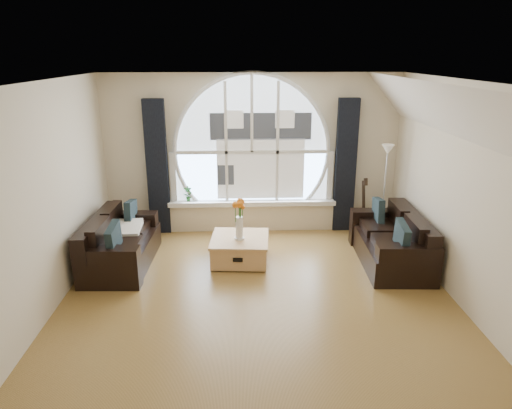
% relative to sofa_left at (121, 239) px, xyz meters
% --- Properties ---
extents(ground, '(5.00, 5.50, 0.01)m').
position_rel_sofa_left_xyz_m(ground, '(1.97, -1.32, -0.40)').
color(ground, brown).
rests_on(ground, ground).
extents(ceiling, '(5.00, 5.50, 0.01)m').
position_rel_sofa_left_xyz_m(ceiling, '(1.97, -1.32, 2.30)').
color(ceiling, silver).
rests_on(ceiling, ground).
extents(wall_back, '(5.00, 0.01, 2.70)m').
position_rel_sofa_left_xyz_m(wall_back, '(1.97, 1.43, 0.95)').
color(wall_back, beige).
rests_on(wall_back, ground).
extents(wall_front, '(5.00, 0.01, 2.70)m').
position_rel_sofa_left_xyz_m(wall_front, '(1.97, -4.07, 0.95)').
color(wall_front, beige).
rests_on(wall_front, ground).
extents(wall_left, '(0.01, 5.50, 2.70)m').
position_rel_sofa_left_xyz_m(wall_left, '(-0.53, -1.32, 0.95)').
color(wall_left, beige).
rests_on(wall_left, ground).
extents(wall_right, '(0.01, 5.50, 2.70)m').
position_rel_sofa_left_xyz_m(wall_right, '(4.47, -1.32, 0.95)').
color(wall_right, beige).
rests_on(wall_right, ground).
extents(attic_slope, '(0.92, 5.50, 0.72)m').
position_rel_sofa_left_xyz_m(attic_slope, '(4.17, -1.32, 1.95)').
color(attic_slope, silver).
rests_on(attic_slope, ground).
extents(arched_window, '(2.60, 0.06, 2.15)m').
position_rel_sofa_left_xyz_m(arched_window, '(1.97, 1.40, 1.23)').
color(arched_window, silver).
rests_on(arched_window, wall_back).
extents(window_sill, '(2.90, 0.22, 0.08)m').
position_rel_sofa_left_xyz_m(window_sill, '(1.97, 1.33, 0.11)').
color(window_sill, white).
rests_on(window_sill, wall_back).
extents(window_frame, '(2.76, 0.08, 2.15)m').
position_rel_sofa_left_xyz_m(window_frame, '(1.97, 1.37, 1.23)').
color(window_frame, white).
rests_on(window_frame, wall_back).
extents(neighbor_house, '(1.70, 0.02, 1.50)m').
position_rel_sofa_left_xyz_m(neighbor_house, '(2.12, 1.39, 1.10)').
color(neighbor_house, silver).
rests_on(neighbor_house, wall_back).
extents(curtain_left, '(0.35, 0.12, 2.30)m').
position_rel_sofa_left_xyz_m(curtain_left, '(0.37, 1.31, 0.75)').
color(curtain_left, black).
rests_on(curtain_left, ground).
extents(curtain_right, '(0.35, 0.12, 2.30)m').
position_rel_sofa_left_xyz_m(curtain_right, '(3.57, 1.31, 0.75)').
color(curtain_right, black).
rests_on(curtain_right, ground).
extents(sofa_left, '(0.89, 1.68, 0.74)m').
position_rel_sofa_left_xyz_m(sofa_left, '(0.00, 0.00, 0.00)').
color(sofa_left, black).
rests_on(sofa_left, ground).
extents(sofa_right, '(0.92, 1.73, 0.75)m').
position_rel_sofa_left_xyz_m(sofa_right, '(3.98, -0.08, 0.00)').
color(sofa_right, black).
rests_on(sofa_right, ground).
extents(coffee_chest, '(0.91, 0.91, 0.41)m').
position_rel_sofa_left_xyz_m(coffee_chest, '(1.74, 0.06, -0.19)').
color(coffee_chest, tan).
rests_on(coffee_chest, ground).
extents(throw_blanket, '(0.58, 0.58, 0.10)m').
position_rel_sofa_left_xyz_m(throw_blanket, '(-0.01, 0.16, 0.10)').
color(throw_blanket, silver).
rests_on(throw_blanket, sofa_left).
extents(vase_flowers, '(0.24, 0.24, 0.70)m').
position_rel_sofa_left_xyz_m(vase_flowers, '(1.74, 0.01, 0.36)').
color(vase_flowers, white).
rests_on(vase_flowers, coffee_chest).
extents(floor_lamp, '(0.24, 0.24, 1.60)m').
position_rel_sofa_left_xyz_m(floor_lamp, '(4.14, 0.91, 0.40)').
color(floor_lamp, '#B2B2B2').
rests_on(floor_lamp, ground).
extents(guitar, '(0.38, 0.28, 1.06)m').
position_rel_sofa_left_xyz_m(guitar, '(3.81, 0.96, 0.13)').
color(guitar, olive).
rests_on(guitar, ground).
extents(potted_plant, '(0.17, 0.14, 0.27)m').
position_rel_sofa_left_xyz_m(potted_plant, '(0.86, 1.33, 0.29)').
color(potted_plant, '#1E6023').
rests_on(potted_plant, window_sill).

